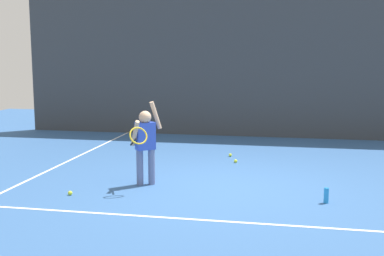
{
  "coord_description": "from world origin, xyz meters",
  "views": [
    {
      "loc": [
        0.9,
        -7.38,
        2.04
      ],
      "look_at": [
        -0.63,
        0.53,
        0.85
      ],
      "focal_mm": 44.59,
      "sensor_mm": 36.0,
      "label": 1
    }
  ],
  "objects_px": {
    "tennis_ball_0": "(236,161)",
    "tennis_ball_1": "(230,155)",
    "water_bottle": "(326,195)",
    "tennis_ball_3": "(70,193)",
    "tennis_player": "(145,141)"
  },
  "relations": [
    {
      "from": "tennis_ball_0",
      "to": "tennis_ball_1",
      "type": "relative_size",
      "value": 1.0
    },
    {
      "from": "water_bottle",
      "to": "tennis_ball_1",
      "type": "height_order",
      "value": "water_bottle"
    },
    {
      "from": "water_bottle",
      "to": "tennis_ball_3",
      "type": "distance_m",
      "value": 3.75
    },
    {
      "from": "water_bottle",
      "to": "tennis_ball_0",
      "type": "bearing_deg",
      "value": 122.74
    },
    {
      "from": "tennis_ball_3",
      "to": "water_bottle",
      "type": "bearing_deg",
      "value": 5.01
    },
    {
      "from": "water_bottle",
      "to": "tennis_ball_3",
      "type": "bearing_deg",
      "value": -174.99
    },
    {
      "from": "tennis_player",
      "to": "tennis_ball_0",
      "type": "distance_m",
      "value": 2.4
    },
    {
      "from": "tennis_player",
      "to": "tennis_ball_3",
      "type": "distance_m",
      "value": 1.41
    },
    {
      "from": "tennis_player",
      "to": "tennis_ball_0",
      "type": "height_order",
      "value": "tennis_player"
    },
    {
      "from": "tennis_player",
      "to": "tennis_ball_1",
      "type": "xyz_separation_m",
      "value": [
        1.1,
        2.48,
        -0.69
      ]
    },
    {
      "from": "tennis_ball_0",
      "to": "tennis_ball_1",
      "type": "bearing_deg",
      "value": 106.61
    },
    {
      "from": "water_bottle",
      "to": "tennis_ball_0",
      "type": "xyz_separation_m",
      "value": [
        -1.53,
        2.37,
        -0.08
      ]
    },
    {
      "from": "tennis_ball_0",
      "to": "tennis_player",
      "type": "bearing_deg",
      "value": -123.49
    },
    {
      "from": "tennis_ball_1",
      "to": "tennis_player",
      "type": "bearing_deg",
      "value": -113.87
    },
    {
      "from": "tennis_player",
      "to": "water_bottle",
      "type": "bearing_deg",
      "value": -47.56
    }
  ]
}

